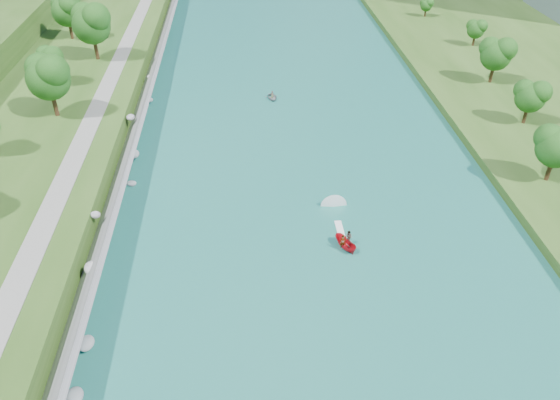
{
  "coord_description": "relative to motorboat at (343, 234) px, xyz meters",
  "views": [
    {
      "loc": [
        -8.16,
        -45.16,
        43.63
      ],
      "look_at": [
        -3.73,
        13.19,
        2.5
      ],
      "focal_mm": 35.0,
      "sensor_mm": 36.0,
      "label": 1
    }
  ],
  "objects": [
    {
      "name": "raft",
      "position": [
        -6.17,
        42.28,
        -0.26
      ],
      "size": [
        2.75,
        3.56,
        1.47
      ],
      "rotation": [
        0.0,
        0.0,
        0.13
      ],
      "color": "gray",
      "rests_on": "river_water"
    },
    {
      "name": "ground",
      "position": [
        -3.77,
        -7.64,
        -0.73
      ],
      "size": [
        260.0,
        260.0,
        0.0
      ],
      "primitive_type": "plane",
      "color": "#2D5119",
      "rests_on": "ground"
    },
    {
      "name": "river_water",
      "position": [
        -3.77,
        12.36,
        -0.68
      ],
      "size": [
        55.0,
        240.0,
        0.1
      ],
      "primitive_type": "cube",
      "color": "#1A6661",
      "rests_on": "ground"
    },
    {
      "name": "riverside_path",
      "position": [
        -36.27,
        12.36,
        2.82
      ],
      "size": [
        3.0,
        200.0,
        0.1
      ],
      "primitive_type": "cube",
      "color": "gray",
      "rests_on": "berm_west"
    },
    {
      "name": "motorboat",
      "position": [
        0.0,
        0.0,
        0.0
      ],
      "size": [
        3.6,
        18.73,
        2.22
      ],
      "rotation": [
        0.0,
        0.0,
        3.63
      ],
      "color": "red",
      "rests_on": "river_water"
    },
    {
      "name": "riprap_bank",
      "position": [
        -29.6,
        10.97,
        1.05
      ],
      "size": [
        4.47,
        236.0,
        4.29
      ],
      "color": "slate",
      "rests_on": "ground"
    }
  ]
}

